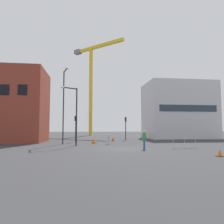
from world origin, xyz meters
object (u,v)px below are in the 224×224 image
object	(u,v)px
pedestrian_walking	(144,138)
traffic_cone_orange	(94,141)
streetlamp_tall	(64,101)
traffic_light_verge	(126,125)
streetlamp_short	(74,111)
traffic_light_near	(76,124)
traffic_cone_striped	(113,139)
construction_crane	(92,77)
traffic_cone_on_verge	(220,153)

from	to	relation	value
pedestrian_walking	traffic_cone_orange	distance (m)	9.23
streetlamp_tall	traffic_light_verge	bearing A→B (deg)	35.36
streetlamp_short	traffic_light_near	distance (m)	5.99
traffic_light_near	traffic_cone_striped	distance (m)	5.92
construction_crane	traffic_cone_striped	distance (m)	26.55
streetlamp_short	traffic_cone_striped	world-z (taller)	streetlamp_short
construction_crane	streetlamp_tall	bearing A→B (deg)	-98.21
streetlamp_tall	traffic_light_verge	distance (m)	10.93
traffic_cone_orange	traffic_cone_striped	size ratio (longest dim) A/B	1.14
streetlamp_short	traffic_light_near	size ratio (longest dim) A/B	1.77
traffic_light_near	pedestrian_walking	size ratio (longest dim) A/B	2.10
traffic_light_near	streetlamp_tall	bearing A→B (deg)	-110.41
traffic_light_verge	traffic_cone_on_verge	distance (m)	18.37
traffic_light_near	traffic_cone_orange	size ratio (longest dim) A/B	5.48
traffic_light_near	traffic_cone_striped	world-z (taller)	traffic_light_near
streetlamp_tall	construction_crane	bearing A→B (deg)	81.79
streetlamp_short	traffic_cone_striped	xyz separation A→B (m)	(5.16, 7.42, -3.52)
traffic_light_verge	traffic_cone_on_verge	world-z (taller)	traffic_light_verge
traffic_light_near	traffic_cone_striped	xyz separation A→B (m)	(5.29, 1.59, -2.14)
pedestrian_walking	traffic_cone_striped	distance (m)	11.93
traffic_cone_on_verge	traffic_cone_striped	bearing A→B (deg)	106.96
construction_crane	traffic_light_verge	distance (m)	24.74
construction_crane	traffic_cone_on_verge	bearing A→B (deg)	-78.66
traffic_cone_on_verge	traffic_cone_striped	xyz separation A→B (m)	(-5.13, 16.82, 0.05)
construction_crane	traffic_light_near	world-z (taller)	construction_crane
traffic_cone_orange	traffic_cone_on_verge	distance (m)	15.43
traffic_light_near	construction_crane	bearing A→B (deg)	83.63
streetlamp_tall	traffic_cone_striped	size ratio (longest dim) A/B	15.41
construction_crane	traffic_cone_orange	bearing A→B (deg)	-90.58
pedestrian_walking	streetlamp_short	bearing A→B (deg)	145.57
construction_crane	traffic_cone_striped	size ratio (longest dim) A/B	40.13
traffic_cone_on_verge	traffic_cone_orange	bearing A→B (deg)	121.42
traffic_light_near	traffic_cone_on_verge	bearing A→B (deg)	-55.63
streetlamp_short	traffic_light_near	world-z (taller)	streetlamp_short
streetlamp_short	traffic_light_verge	size ratio (longest dim) A/B	1.76
streetlamp_tall	streetlamp_short	xyz separation A→B (m)	(1.39, -2.45, -1.35)
construction_crane	traffic_light_near	size ratio (longest dim) A/B	6.45
traffic_light_verge	traffic_cone_striped	distance (m)	3.22
pedestrian_walking	traffic_cone_striped	world-z (taller)	pedestrian_walking
traffic_cone_orange	streetlamp_tall	bearing A→B (deg)	-160.14
pedestrian_walking	traffic_cone_on_verge	bearing A→B (deg)	-52.38
traffic_cone_orange	streetlamp_short	bearing A→B (deg)	-120.80
traffic_light_verge	traffic_cone_striped	size ratio (longest dim) A/B	6.25
streetlamp_tall	traffic_cone_on_verge	distance (m)	17.35
traffic_cone_on_verge	pedestrian_walking	bearing A→B (deg)	127.62
construction_crane	traffic_light_near	xyz separation A→B (m)	(-2.63, -23.58, -12.49)
traffic_cone_striped	traffic_cone_orange	bearing A→B (deg)	-128.56
streetlamp_tall	traffic_light_verge	world-z (taller)	streetlamp_tall
traffic_light_verge	traffic_cone_orange	distance (m)	7.26
construction_crane	streetlamp_tall	world-z (taller)	construction_crane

